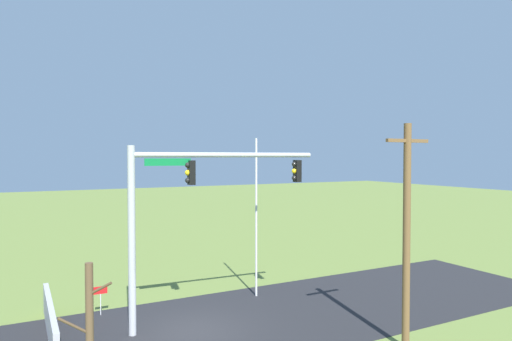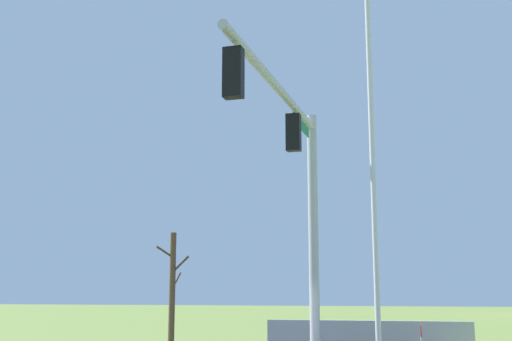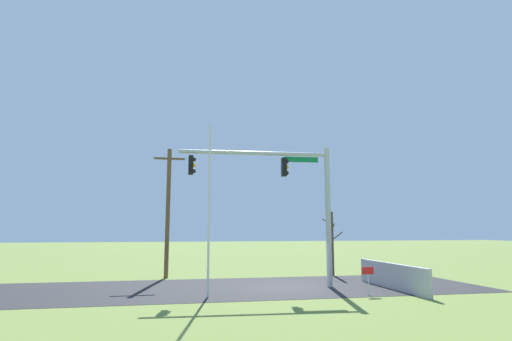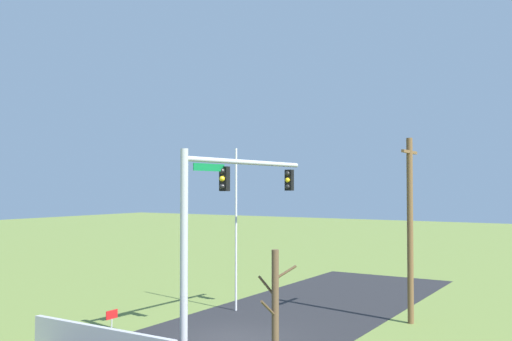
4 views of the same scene
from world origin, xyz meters
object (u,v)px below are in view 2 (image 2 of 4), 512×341
object	(u,v)px
signal_mast	(296,176)
open_sign	(421,337)
flagpole	(374,197)
bare_tree	(172,293)

from	to	relation	value
signal_mast	open_sign	distance (m)	5.75
open_sign	flagpole	bearing A→B (deg)	173.64
bare_tree	open_sign	size ratio (longest dim) A/B	3.30
flagpole	bare_tree	size ratio (longest dim) A/B	1.89
flagpole	bare_tree	bearing A→B (deg)	39.49
signal_mast	open_sign	bearing A→B (deg)	-46.75
bare_tree	open_sign	xyz separation A→B (m)	(-1.45, -7.78, -1.16)
flagpole	bare_tree	distance (m)	11.13
bare_tree	flagpole	bearing A→B (deg)	-140.51
signal_mast	flagpole	distance (m)	4.95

